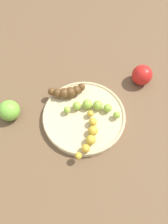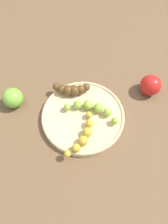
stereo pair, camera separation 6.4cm
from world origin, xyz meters
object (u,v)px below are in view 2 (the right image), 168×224
(apple_red, at_px, (151,85))
(banana_green, at_px, (93,109))
(apple_green, at_px, (14,98))
(fruit_bowl, at_px, (84,116))
(banana_overripe, at_px, (72,89))
(banana_spotted, at_px, (85,135))

(apple_red, bearing_deg, banana_green, -65.86)
(banana_green, bearing_deg, apple_green, 99.34)
(fruit_bowl, distance_m, banana_green, 0.04)
(fruit_bowl, height_order, banana_green, banana_green)
(apple_green, height_order, apple_red, apple_red)
(apple_green, xyz_separation_m, apple_red, (-0.05, 0.46, 0.00))
(banana_overripe, bearing_deg, apple_red, 94.97)
(fruit_bowl, distance_m, banana_spotted, 0.08)
(banana_green, distance_m, apple_green, 0.27)
(banana_spotted, bearing_deg, banana_green, 99.07)
(fruit_bowl, bearing_deg, apple_green, -104.12)
(fruit_bowl, height_order, apple_red, apple_red)
(banana_green, xyz_separation_m, apple_green, (-0.04, -0.26, -0.00))
(banana_overripe, distance_m, apple_green, 0.20)
(banana_green, xyz_separation_m, banana_spotted, (0.09, -0.03, -0.00))
(fruit_bowl, xyz_separation_m, banana_green, (-0.01, 0.03, 0.02))
(fruit_bowl, bearing_deg, banana_spotted, 0.56)
(banana_green, relative_size, banana_spotted, 1.17)
(banana_spotted, relative_size, apple_green, 2.16)
(banana_spotted, bearing_deg, fruit_bowl, 117.56)
(banana_spotted, height_order, apple_red, apple_red)
(banana_spotted, relative_size, apple_red, 2.04)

